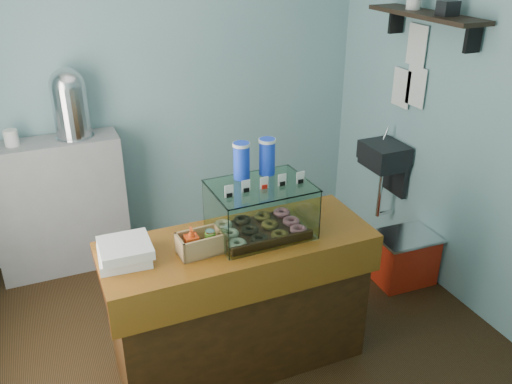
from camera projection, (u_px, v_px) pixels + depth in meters
name	position (u px, v px, depth m)	size (l,w,h in m)	color
ground	(227.00, 334.00, 3.74)	(3.50, 3.50, 0.00)	black
room_shell	(224.00, 92.00, 3.01)	(3.54, 3.04, 2.82)	#74A2A9
counter	(240.00, 301.00, 3.33)	(1.60, 0.60, 0.90)	#45220D
back_shelf	(60.00, 206.00, 4.27)	(1.00, 0.32, 1.10)	gray
display_case	(259.00, 204.00, 3.16)	(0.58, 0.43, 0.53)	black
condiment_crate	(199.00, 243.00, 2.98)	(0.26, 0.17, 0.17)	tan
pastry_boxes	(125.00, 252.00, 2.91)	(0.29, 0.30, 0.11)	white
coffee_urn	(70.00, 102.00, 3.99)	(0.29, 0.29, 0.53)	silver
red_cooler	(404.00, 258.00, 4.24)	(0.48, 0.37, 0.41)	red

